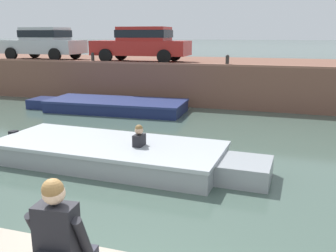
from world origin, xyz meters
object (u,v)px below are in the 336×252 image
(car_left_inner_red, at_px, (142,43))
(person_seated_right, at_px, (60,239))
(mooring_bollard_west, at_px, (93,57))
(mooring_bollard_mid, at_px, (227,60))
(car_leftmost_silver, at_px, (44,42))
(boat_moored_west_navy, at_px, (110,105))
(motorboat_passing, at_px, (118,154))

(car_left_inner_red, xyz_separation_m, person_seated_right, (4.58, -13.46, -1.40))
(mooring_bollard_west, xyz_separation_m, mooring_bollard_mid, (5.97, 0.00, 0.00))
(car_leftmost_silver, bearing_deg, mooring_bollard_west, -18.46)
(person_seated_right, bearing_deg, car_leftmost_silver, 125.97)
(car_leftmost_silver, bearing_deg, person_seated_right, -54.03)
(car_left_inner_red, distance_m, mooring_bollard_mid, 4.23)
(boat_moored_west_navy, distance_m, mooring_bollard_west, 3.15)
(boat_moored_west_navy, bearing_deg, car_leftmost_silver, 148.85)
(motorboat_passing, relative_size, person_seated_right, 6.73)
(boat_moored_west_navy, xyz_separation_m, motorboat_passing, (2.96, -5.52, 0.03))
(mooring_bollard_west, bearing_deg, mooring_bollard_mid, 0.00)
(motorboat_passing, relative_size, car_left_inner_red, 1.48)
(motorboat_passing, height_order, mooring_bollard_west, mooring_bollard_west)
(motorboat_passing, bearing_deg, mooring_bollard_west, 122.35)
(mooring_bollard_west, bearing_deg, motorboat_passing, -57.65)
(motorboat_passing, distance_m, mooring_bollard_west, 9.00)
(motorboat_passing, bearing_deg, mooring_bollard_mid, 80.60)
(boat_moored_west_navy, height_order, mooring_bollard_west, mooring_bollard_west)
(car_left_inner_red, bearing_deg, boat_moored_west_navy, -93.03)
(car_leftmost_silver, xyz_separation_m, person_seated_right, (9.77, -13.46, -1.40))
(car_left_inner_red, bearing_deg, mooring_bollard_west, -150.54)
(boat_moored_west_navy, relative_size, mooring_bollard_mid, 14.46)
(boat_moored_west_navy, xyz_separation_m, car_left_inner_red, (0.16, 3.04, 2.33))
(car_left_inner_red, relative_size, mooring_bollard_west, 9.90)
(car_leftmost_silver, distance_m, mooring_bollard_west, 3.49)
(motorboat_passing, xyz_separation_m, person_seated_right, (1.78, -4.90, 0.90))
(person_seated_right, bearing_deg, mooring_bollard_west, 117.75)
(mooring_bollard_mid, bearing_deg, car_left_inner_red, 164.90)
(motorboat_passing, height_order, car_left_inner_red, car_left_inner_red)
(car_left_inner_red, distance_m, mooring_bollard_west, 2.30)
(mooring_bollard_west, relative_size, person_seated_right, 0.46)
(mooring_bollard_mid, distance_m, person_seated_right, 12.41)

